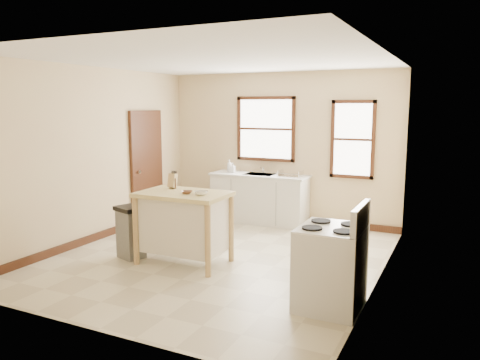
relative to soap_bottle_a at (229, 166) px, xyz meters
name	(u,v)px	position (x,y,z in m)	size (l,w,h in m)	color
floor	(218,257)	(0.93, -2.19, -1.04)	(5.00, 5.00, 0.00)	beige
ceiling	(217,60)	(0.93, -2.19, 1.76)	(5.00, 5.00, 0.00)	white
wall_back	(281,148)	(0.93, 0.31, 0.36)	(4.50, 0.04, 2.80)	beige
wall_left	(95,155)	(-1.32, -2.19, 0.36)	(0.04, 5.00, 2.80)	beige
wall_right	(382,171)	(3.18, -2.19, 0.36)	(0.04, 5.00, 2.80)	beige
window_main	(266,129)	(0.63, 0.29, 0.71)	(1.17, 0.06, 1.22)	#341B0E
window_side	(353,139)	(2.28, 0.29, 0.56)	(0.77, 0.06, 1.37)	#341B0E
door_left	(147,167)	(-1.28, -0.89, 0.01)	(0.06, 0.90, 2.10)	#341B0E
baseboard_back	(279,217)	(0.93, 0.28, -0.98)	(4.50, 0.04, 0.12)	#341B0E
baseboard_left	(100,235)	(-1.29, -2.19, -0.98)	(0.04, 5.00, 0.12)	#341B0E
sink_counter	(259,198)	(0.63, 0.01, -0.58)	(1.86, 0.62, 0.92)	silver
faucet	(263,167)	(0.63, 0.19, -0.01)	(0.03, 0.03, 0.22)	silver
soap_bottle_a	(229,166)	(0.00, 0.00, 0.00)	(0.09, 0.09, 0.24)	#B2B2B2
soap_bottle_b	(233,168)	(0.07, -0.01, -0.03)	(0.08, 0.09, 0.19)	#B2B2B2
dish_rack	(291,174)	(1.26, -0.04, -0.07)	(0.41, 0.31, 0.10)	silver
kitchen_island	(184,228)	(0.61, -2.59, -0.54)	(1.23, 0.78, 1.01)	tan
knife_block	(173,181)	(0.30, -2.39, 0.07)	(0.10, 0.10, 0.20)	#DDB974
pepper_grinder	(175,183)	(0.34, -2.40, 0.04)	(0.04, 0.04, 0.15)	#3E2410
bowl_a	(187,192)	(0.71, -2.66, -0.02)	(0.15, 0.15, 0.04)	brown
bowl_b	(202,192)	(0.91, -2.58, -0.01)	(0.16, 0.16, 0.04)	brown
bowl_c	(201,193)	(0.94, -2.67, -0.01)	(0.17, 0.17, 0.05)	white
trash_bin	(131,232)	(-0.20, -2.74, -0.66)	(0.39, 0.33, 0.76)	slate
gas_stove	(331,255)	(2.84, -3.15, -0.46)	(0.73, 0.73, 1.17)	silver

